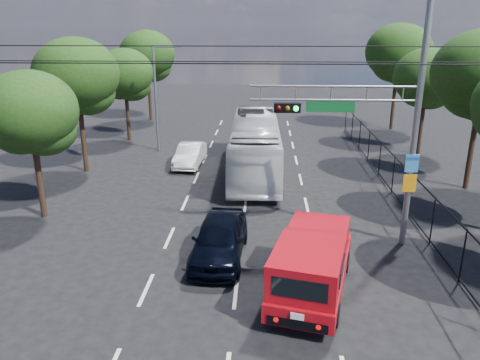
# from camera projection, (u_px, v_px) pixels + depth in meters

# --- Properties ---
(lane_markings) EXTENTS (6.12, 38.00, 0.01)m
(lane_markings) POSITION_uv_depth(u_px,v_px,m) (247.00, 190.00, 24.92)
(lane_markings) COLOR beige
(lane_markings) RESTS_ON ground
(signal_mast) EXTENTS (6.43, 0.39, 9.50)m
(signal_mast) POSITION_uv_depth(u_px,v_px,m) (384.00, 114.00, 17.32)
(signal_mast) COLOR slate
(signal_mast) RESTS_ON ground
(streetlight_left) EXTENTS (2.09, 0.22, 7.08)m
(streetlight_left) POSITION_uv_depth(u_px,v_px,m) (158.00, 94.00, 31.56)
(streetlight_left) COLOR slate
(streetlight_left) RESTS_ON ground
(utility_wires) EXTENTS (22.00, 5.04, 0.74)m
(utility_wires) POSITION_uv_depth(u_px,v_px,m) (243.00, 57.00, 17.74)
(utility_wires) COLOR black
(utility_wires) RESTS_ON ground
(fence_right) EXTENTS (0.06, 34.03, 2.00)m
(fence_right) POSITION_uv_depth(u_px,v_px,m) (403.00, 186.00, 22.50)
(fence_right) COLOR black
(fence_right) RESTS_ON ground
(tree_right_d) EXTENTS (4.32, 4.32, 7.02)m
(tree_right_d) POSITION_uv_depth(u_px,v_px,m) (427.00, 82.00, 30.44)
(tree_right_d) COLOR black
(tree_right_d) RESTS_ON ground
(tree_right_e) EXTENTS (5.28, 5.28, 8.58)m
(tree_right_e) POSITION_uv_depth(u_px,v_px,m) (398.00, 57.00, 37.67)
(tree_right_e) COLOR black
(tree_right_e) RESTS_ON ground
(tree_left_b) EXTENTS (4.08, 4.08, 6.63)m
(tree_left_b) POSITION_uv_depth(u_px,v_px,m) (31.00, 118.00, 20.15)
(tree_left_b) COLOR black
(tree_left_b) RESTS_ON ground
(tree_left_c) EXTENTS (4.80, 4.80, 7.80)m
(tree_left_c) POSITION_uv_depth(u_px,v_px,m) (77.00, 80.00, 26.55)
(tree_left_c) COLOR black
(tree_left_c) RESTS_ON ground
(tree_left_d) EXTENTS (4.20, 4.20, 6.83)m
(tree_left_d) POSITION_uv_depth(u_px,v_px,m) (125.00, 77.00, 34.32)
(tree_left_d) COLOR black
(tree_left_d) RESTS_ON ground
(tree_left_e) EXTENTS (4.92, 4.92, 7.99)m
(tree_left_e) POSITION_uv_depth(u_px,v_px,m) (148.00, 58.00, 41.66)
(tree_left_e) COLOR black
(tree_left_e) RESTS_ON ground
(red_pickup) EXTENTS (3.31, 5.93, 2.09)m
(red_pickup) POSITION_uv_depth(u_px,v_px,m) (312.00, 262.00, 15.06)
(red_pickup) COLOR black
(red_pickup) RESTS_ON ground
(navy_hatchback) EXTENTS (2.10, 4.75, 1.59)m
(navy_hatchback) POSITION_uv_depth(u_px,v_px,m) (219.00, 238.00, 17.50)
(navy_hatchback) COLOR black
(navy_hatchback) RESTS_ON ground
(white_bus) EXTENTS (2.91, 11.71, 3.25)m
(white_bus) POSITION_uv_depth(u_px,v_px,m) (255.00, 145.00, 27.56)
(white_bus) COLOR silver
(white_bus) RESTS_ON ground
(white_van) EXTENTS (1.65, 4.18, 1.35)m
(white_van) POSITION_uv_depth(u_px,v_px,m) (190.00, 155.00, 29.18)
(white_van) COLOR silver
(white_van) RESTS_ON ground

